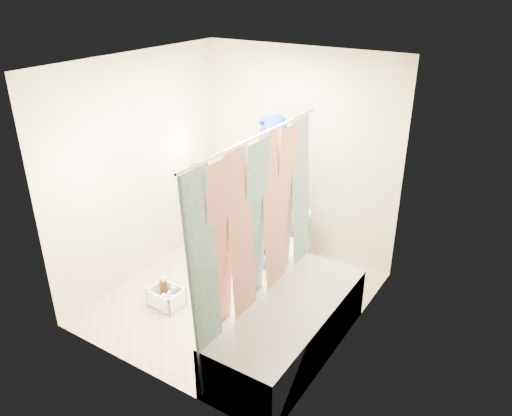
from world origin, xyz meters
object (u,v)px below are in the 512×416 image
Objects in this scene: bathtub at (289,327)px; plumber at (268,193)px; cleaning_caddy at (167,298)px; toilet at (291,246)px.

plumber is at bearing 128.14° from bathtub.
plumber is 5.22× the size of cleaning_caddy.
toilet is at bearing 118.26° from bathtub.
toilet is (-0.62, 1.16, 0.07)m from bathtub.
bathtub reaches higher than cleaning_caddy.
plumber is (-0.97, 1.23, 0.61)m from bathtub.
bathtub is at bearing 5.48° from cleaning_caddy.
bathtub is 1.68m from plumber.
toilet is at bearing 61.29° from cleaning_caddy.
plumber reaches higher than toilet.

